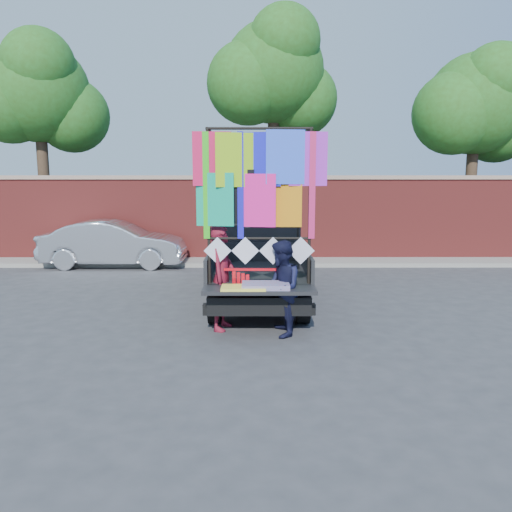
{
  "coord_description": "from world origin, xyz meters",
  "views": [
    {
      "loc": [
        0.39,
        -8.32,
        2.59
      ],
      "look_at": [
        0.42,
        0.17,
        1.22
      ],
      "focal_mm": 35.0,
      "sensor_mm": 36.0,
      "label": 1
    }
  ],
  "objects_px": {
    "pickup_truck": "(258,257)",
    "man": "(281,289)",
    "woman": "(222,278)",
    "sedan": "(114,244)"
  },
  "relations": [
    {
      "from": "pickup_truck",
      "to": "sedan",
      "type": "bearing_deg",
      "value": 139.39
    },
    {
      "from": "pickup_truck",
      "to": "woman",
      "type": "distance_m",
      "value": 2.52
    },
    {
      "from": "sedan",
      "to": "man",
      "type": "relative_size",
      "value": 2.58
    },
    {
      "from": "pickup_truck",
      "to": "man",
      "type": "bearing_deg",
      "value": -82.73
    },
    {
      "from": "sedan",
      "to": "pickup_truck",
      "type": "bearing_deg",
      "value": -130.89
    },
    {
      "from": "pickup_truck",
      "to": "sedan",
      "type": "height_order",
      "value": "pickup_truck"
    },
    {
      "from": "woman",
      "to": "man",
      "type": "distance_m",
      "value": 1.05
    },
    {
      "from": "pickup_truck",
      "to": "woman",
      "type": "bearing_deg",
      "value": -104.41
    },
    {
      "from": "pickup_truck",
      "to": "man",
      "type": "distance_m",
      "value": 2.83
    },
    {
      "from": "pickup_truck",
      "to": "man",
      "type": "xyz_separation_m",
      "value": [
        0.36,
        -2.8,
        -0.06
      ]
    }
  ]
}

